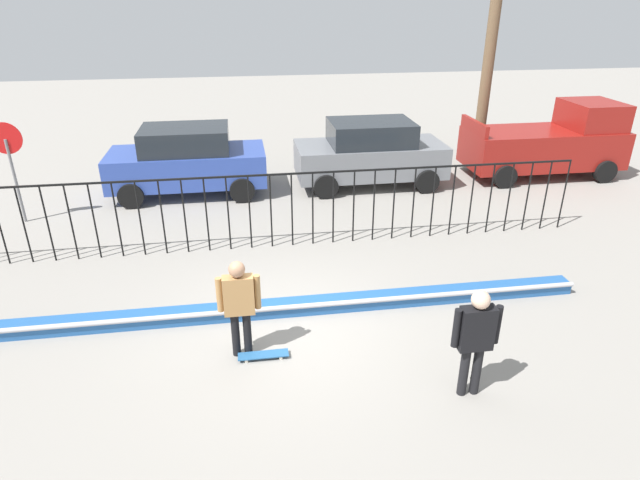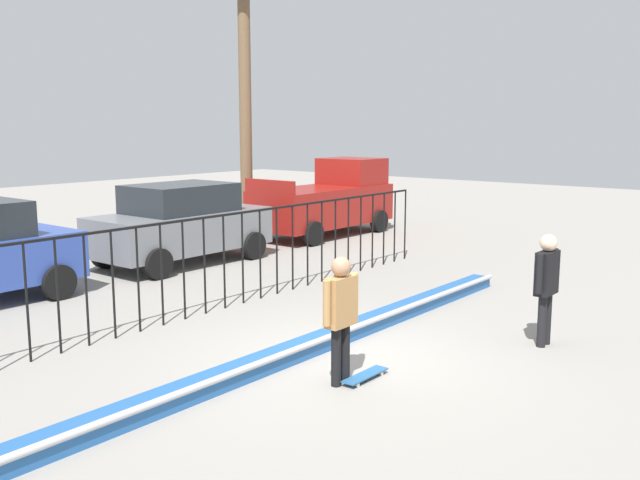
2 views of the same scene
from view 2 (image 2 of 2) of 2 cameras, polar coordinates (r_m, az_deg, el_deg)
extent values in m
plane|color=gray|center=(10.14, 1.73, -9.63)|extent=(60.00, 60.00, 0.00)
cube|color=#235699|center=(10.42, -0.66, -8.45)|extent=(11.00, 0.36, 0.22)
cylinder|color=#B2B2B7|center=(10.28, 0.12, -8.06)|extent=(11.00, 0.09, 0.09)
cylinder|color=black|center=(10.62, -22.56, -4.66)|extent=(0.04, 0.04, 1.72)
cylinder|color=black|center=(10.84, -20.40, -4.25)|extent=(0.04, 0.04, 1.72)
cylinder|color=black|center=(11.07, -18.33, -3.85)|extent=(0.04, 0.04, 1.72)
cylinder|color=black|center=(11.33, -16.35, -3.46)|extent=(0.04, 0.04, 1.72)
cylinder|color=black|center=(11.59, -14.46, -3.09)|extent=(0.04, 0.04, 1.72)
cylinder|color=black|center=(11.87, -12.65, -2.73)|extent=(0.04, 0.04, 1.72)
cylinder|color=black|center=(12.15, -10.93, -2.39)|extent=(0.04, 0.04, 1.72)
cylinder|color=black|center=(12.45, -9.30, -2.06)|extent=(0.04, 0.04, 1.72)
cylinder|color=black|center=(12.76, -7.74, -1.74)|extent=(0.04, 0.04, 1.72)
cylinder|color=black|center=(13.08, -6.26, -1.44)|extent=(0.04, 0.04, 1.72)
cylinder|color=black|center=(13.41, -4.85, -1.15)|extent=(0.04, 0.04, 1.72)
cylinder|color=black|center=(13.74, -3.51, -0.87)|extent=(0.04, 0.04, 1.72)
cylinder|color=black|center=(14.09, -2.23, -0.61)|extent=(0.04, 0.04, 1.72)
cylinder|color=black|center=(14.44, -1.01, -0.36)|extent=(0.04, 0.04, 1.72)
cylinder|color=black|center=(14.79, 0.15, -0.12)|extent=(0.04, 0.04, 1.72)
cylinder|color=black|center=(15.15, 1.25, 0.10)|extent=(0.04, 0.04, 1.72)
cylinder|color=black|center=(15.52, 2.30, 0.32)|extent=(0.04, 0.04, 1.72)
cylinder|color=black|center=(15.90, 3.30, 0.53)|extent=(0.04, 0.04, 1.72)
cylinder|color=black|center=(16.27, 4.26, 0.72)|extent=(0.04, 0.04, 1.72)
cylinder|color=black|center=(16.66, 5.17, 0.91)|extent=(0.04, 0.04, 1.72)
cylinder|color=black|center=(17.04, 6.04, 1.09)|extent=(0.04, 0.04, 1.72)
cylinder|color=black|center=(17.43, 6.88, 1.26)|extent=(0.04, 0.04, 1.72)
cube|color=black|center=(12.01, -11.06, 1.53)|extent=(14.00, 0.04, 0.04)
cylinder|color=black|center=(9.06, 1.31, -9.40)|extent=(0.13, 0.13, 0.77)
cylinder|color=black|center=(9.20, 2.02, -9.11)|extent=(0.13, 0.13, 0.77)
cube|color=#A87A47|center=(8.93, 1.69, -4.97)|extent=(0.47, 0.20, 0.64)
sphere|color=#A87A5B|center=(8.83, 1.70, -2.18)|extent=(0.25, 0.25, 0.25)
cylinder|color=#A87A47|center=(8.71, 0.55, -5.12)|extent=(0.10, 0.10, 0.57)
cylinder|color=#A87A47|center=(9.15, 2.77, -4.42)|extent=(0.10, 0.10, 0.57)
cube|color=#26598C|center=(9.39, 3.66, -10.81)|extent=(0.80, 0.20, 0.02)
cylinder|color=silver|center=(9.65, 4.22, -10.48)|extent=(0.05, 0.03, 0.05)
cylinder|color=silver|center=(9.57, 4.98, -10.66)|extent=(0.05, 0.03, 0.05)
cylinder|color=silver|center=(9.24, 2.28, -11.39)|extent=(0.05, 0.03, 0.05)
cylinder|color=silver|center=(9.16, 3.05, -11.59)|extent=(0.05, 0.03, 0.05)
cylinder|color=black|center=(11.09, 17.46, -6.27)|extent=(0.13, 0.13, 0.79)
cylinder|color=black|center=(11.26, 17.82, -6.05)|extent=(0.13, 0.13, 0.79)
cube|color=black|center=(11.01, 17.83, -2.54)|extent=(0.48, 0.21, 0.65)
sphere|color=beige|center=(10.93, 17.95, -0.21)|extent=(0.26, 0.26, 0.26)
cylinder|color=black|center=(10.74, 17.28, -2.62)|extent=(0.10, 0.10, 0.58)
cylinder|color=black|center=(11.27, 18.37, -2.12)|extent=(0.10, 0.10, 0.58)
cylinder|color=black|center=(15.90, -23.89, -2.17)|extent=(0.68, 0.22, 0.68)
cylinder|color=black|center=(14.26, -20.36, -3.20)|extent=(0.68, 0.22, 0.68)
cube|color=slate|center=(17.05, -11.13, 0.73)|extent=(4.30, 1.90, 0.90)
cube|color=#1E2328|center=(16.95, -11.22, 3.34)|extent=(2.37, 1.71, 0.66)
cylinder|color=black|center=(18.77, -9.55, 0.18)|extent=(0.68, 0.22, 0.68)
cylinder|color=black|center=(17.42, -5.39, -0.45)|extent=(0.68, 0.22, 0.68)
cylinder|color=black|center=(17.01, -16.92, -1.06)|extent=(0.68, 0.22, 0.68)
cylinder|color=black|center=(15.49, -12.95, -1.88)|extent=(0.68, 0.22, 0.68)
cube|color=maroon|center=(20.97, 0.21, 2.78)|extent=(4.70, 1.90, 1.10)
cube|color=maroon|center=(22.03, 2.57, 5.57)|extent=(1.50, 1.75, 0.80)
cube|color=maroon|center=(19.17, -4.08, 4.33)|extent=(0.12, 1.75, 0.36)
cylinder|color=black|center=(22.87, 0.85, 1.94)|extent=(0.68, 0.22, 0.68)
cylinder|color=black|center=(21.76, 4.79, 1.53)|extent=(0.68, 0.22, 0.68)
cylinder|color=black|center=(20.47, -4.67, 1.03)|extent=(0.68, 0.22, 0.68)
cylinder|color=black|center=(19.22, -0.56, 0.52)|extent=(0.68, 0.22, 0.68)
cylinder|color=brown|center=(21.31, -6.06, 11.35)|extent=(0.36, 0.36, 8.10)
camera|label=1|loc=(7.58, 56.20, 20.64)|focal=30.01mm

